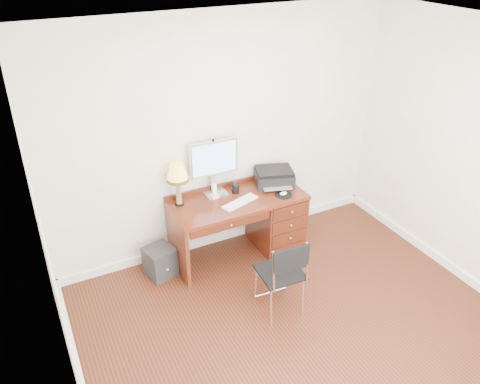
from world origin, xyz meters
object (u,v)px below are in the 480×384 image
leg_lamp (177,175)px  chair (284,270)px  phone (214,194)px  printer (274,177)px  desk (262,217)px  monitor (214,161)px  equipment_box (160,261)px

leg_lamp → chair: size_ratio=0.56×
phone → printer: bearing=-9.6°
desk → phone: (-0.55, 0.13, 0.39)m
leg_lamp → phone: 0.50m
printer → phone: 0.75m
printer → leg_lamp: size_ratio=1.05×
desk → monitor: size_ratio=2.38×
monitor → equipment_box: bearing=-164.8°
monitor → equipment_box: size_ratio=1.85×
desk → equipment_box: (-1.25, 0.05, -0.24)m
phone → equipment_box: (-0.71, -0.09, -0.63)m
printer → desk: bearing=-134.1°
printer → monitor: bearing=-171.7°
desk → chair: 1.13m
phone → equipment_box: 0.95m
desk → chair: bearing=-109.0°
equipment_box → desk: bearing=-15.5°
chair → desk: bearing=74.7°
equipment_box → printer: bearing=-11.0°
leg_lamp → equipment_box: 1.00m
monitor → printer: 0.77m
phone → chair: bearing=-89.1°
phone → chair: size_ratio=0.20×
monitor → printer: monitor is taller
equipment_box → monitor: bearing=0.0°
printer → chair: 1.34m
monitor → equipment_box: (-0.76, -0.18, -0.98)m
printer → equipment_box: (-1.46, -0.06, -0.67)m
desk → phone: 0.68m
desk → leg_lamp: leg_lamp is taller
leg_lamp → chair: 1.48m
phone → desk: bearing=-21.4°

